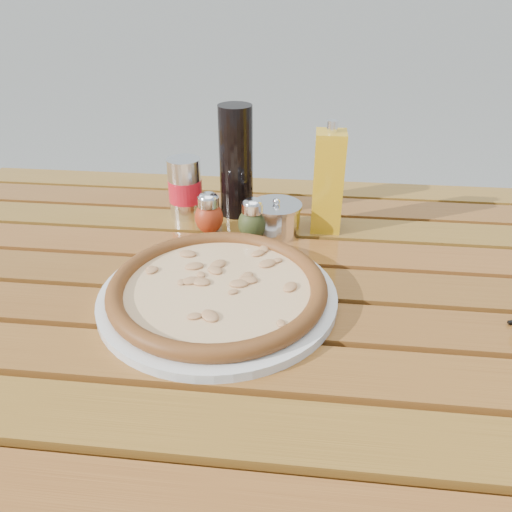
# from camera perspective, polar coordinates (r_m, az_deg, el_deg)

# --- Properties ---
(table) EXTENTS (1.40, 0.90, 0.75)m
(table) POSITION_cam_1_polar(r_m,az_deg,el_deg) (0.86, -0.15, -6.81)
(table) COLOR #3C220D
(table) RESTS_ON ground
(plate) EXTENTS (0.47, 0.47, 0.01)m
(plate) POSITION_cam_1_polar(r_m,az_deg,el_deg) (0.76, -4.35, -4.56)
(plate) COLOR silver
(plate) RESTS_ON table
(pizza) EXTENTS (0.45, 0.45, 0.03)m
(pizza) POSITION_cam_1_polar(r_m,az_deg,el_deg) (0.75, -4.40, -3.57)
(pizza) COLOR #FFE8B6
(pizza) RESTS_ON plate
(pepper_shaker) EXTENTS (0.06, 0.06, 0.08)m
(pepper_shaker) POSITION_cam_1_polar(r_m,az_deg,el_deg) (0.95, -5.42, 4.85)
(pepper_shaker) COLOR #A73013
(pepper_shaker) RESTS_ON table
(oregano_shaker) EXTENTS (0.07, 0.07, 0.08)m
(oregano_shaker) POSITION_cam_1_polar(r_m,az_deg,el_deg) (0.92, -0.40, 4.18)
(oregano_shaker) COLOR #384019
(oregano_shaker) RESTS_ON table
(dark_bottle) EXTENTS (0.09, 0.09, 0.22)m
(dark_bottle) POSITION_cam_1_polar(r_m,az_deg,el_deg) (1.00, -2.29, 10.69)
(dark_bottle) COLOR black
(dark_bottle) RESTS_ON table
(soda_can) EXTENTS (0.08, 0.08, 0.12)m
(soda_can) POSITION_cam_1_polar(r_m,az_deg,el_deg) (1.01, -8.08, 7.65)
(soda_can) COLOR silver
(soda_can) RESTS_ON table
(olive_oil_cruet) EXTENTS (0.06, 0.06, 0.21)m
(olive_oil_cruet) POSITION_cam_1_polar(r_m,az_deg,el_deg) (0.94, 8.23, 8.41)
(olive_oil_cruet) COLOR #C69215
(olive_oil_cruet) RESTS_ON table
(parmesan_tin) EXTENTS (0.10, 0.10, 0.07)m
(parmesan_tin) POSITION_cam_1_polar(r_m,az_deg,el_deg) (0.94, 2.32, 4.37)
(parmesan_tin) COLOR white
(parmesan_tin) RESTS_ON table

